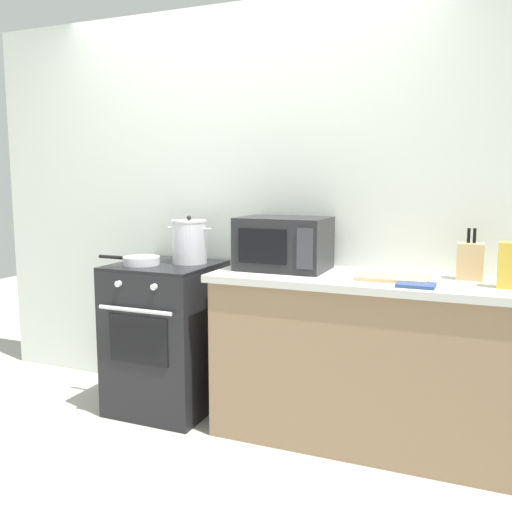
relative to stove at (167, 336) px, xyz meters
The scene contains 12 objects.
ground_plane 0.83m from the stove, 59.70° to the right, with size 10.00×10.00×0.00m, color #B2ADA3.
back_wall 1.09m from the stove, 29.72° to the left, with size 4.40×0.10×2.50m, color silver.
lower_cabinet_right 1.25m from the stove, ahead, with size 1.64×0.56×0.88m, color #8C7051.
countertop_right 1.33m from the stove, ahead, with size 1.70×0.60×0.04m, color beige.
stove is the anchor object (origin of this frame).
stock_pot 0.61m from the stove, 32.00° to the left, with size 0.30×0.22×0.29m.
frying_pan 0.51m from the stove, 141.45° to the right, with size 0.42×0.22×0.05m.
microwave 0.97m from the stove, ahead, with size 0.50×0.37×0.30m.
cutting_board 1.46m from the stove, ahead, with size 0.36×0.26×0.02m, color tan.
knife_block 1.84m from the stove, ahead, with size 0.13×0.10×0.27m.
pasta_box 1.99m from the stove, ahead, with size 0.08×0.08×0.22m, color gold.
oven_mitt 1.59m from the stove, ahead, with size 0.18×0.14×0.02m, color #33477A.
Camera 1 is at (1.47, -2.30, 1.44)m, focal length 39.10 mm.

